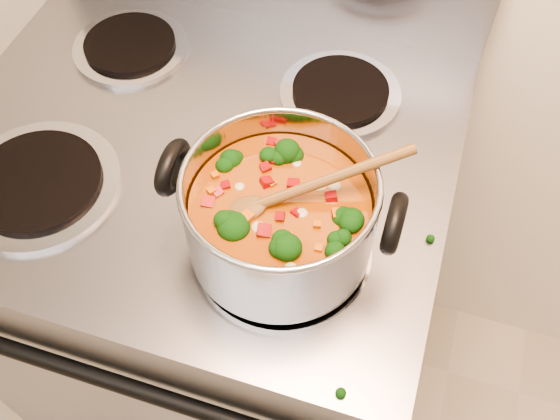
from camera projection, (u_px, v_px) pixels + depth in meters
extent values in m
cube|color=gray|center=(222.00, 284.00, 1.31)|extent=(0.77, 0.66, 0.92)
cylinder|color=black|center=(112.00, 382.00, 0.84)|extent=(0.65, 0.02, 0.02)
cylinder|color=#A5A5AD|center=(38.00, 184.00, 0.88)|extent=(0.23, 0.23, 0.01)
cylinder|color=black|center=(37.00, 181.00, 0.87)|extent=(0.18, 0.18, 0.01)
cylinder|color=#A5A5AD|center=(283.00, 250.00, 0.82)|extent=(0.23, 0.23, 0.01)
cylinder|color=black|center=(283.00, 247.00, 0.81)|extent=(0.18, 0.18, 0.01)
cylinder|color=#A5A5AD|center=(131.00, 47.00, 1.04)|extent=(0.19, 0.19, 0.01)
cylinder|color=black|center=(130.00, 44.00, 1.04)|extent=(0.15, 0.15, 0.01)
cylinder|color=#A5A5AD|center=(340.00, 94.00, 0.98)|extent=(0.19, 0.19, 0.01)
cylinder|color=black|center=(341.00, 90.00, 0.98)|extent=(0.15, 0.15, 0.01)
cylinder|color=#ADACB5|center=(280.00, 214.00, 0.76)|extent=(0.23, 0.23, 0.13)
torus|color=#ADACB5|center=(280.00, 183.00, 0.71)|extent=(0.24, 0.24, 0.01)
cylinder|color=#92390D|center=(280.00, 223.00, 0.77)|extent=(0.22, 0.22, 0.09)
torus|color=black|center=(173.00, 167.00, 0.75)|extent=(0.02, 0.08, 0.08)
torus|color=black|center=(394.00, 223.00, 0.70)|extent=(0.02, 0.08, 0.08)
ellipsoid|color=black|center=(342.00, 172.00, 0.76)|extent=(0.04, 0.04, 0.03)
ellipsoid|color=black|center=(234.00, 155.00, 0.78)|extent=(0.04, 0.04, 0.03)
ellipsoid|color=black|center=(266.00, 180.00, 0.76)|extent=(0.04, 0.04, 0.03)
ellipsoid|color=black|center=(268.00, 271.00, 0.68)|extent=(0.04, 0.04, 0.03)
ellipsoid|color=black|center=(232.00, 171.00, 0.76)|extent=(0.04, 0.04, 0.03)
ellipsoid|color=black|center=(302.00, 166.00, 0.77)|extent=(0.04, 0.04, 0.03)
ellipsoid|color=black|center=(276.00, 161.00, 0.77)|extent=(0.04, 0.04, 0.03)
ellipsoid|color=#9E0514|center=(217.00, 230.00, 0.71)|extent=(0.01, 0.01, 0.01)
ellipsoid|color=#9E0514|center=(233.00, 258.00, 0.69)|extent=(0.01, 0.01, 0.01)
ellipsoid|color=#9E0514|center=(330.00, 198.00, 0.74)|extent=(0.01, 0.01, 0.01)
ellipsoid|color=#9E0514|center=(290.00, 189.00, 0.75)|extent=(0.01, 0.01, 0.01)
ellipsoid|color=#9E0514|center=(315.00, 200.00, 0.74)|extent=(0.01, 0.01, 0.01)
ellipsoid|color=#9E0514|center=(347.00, 205.00, 0.73)|extent=(0.01, 0.01, 0.01)
ellipsoid|color=#9E0514|center=(339.00, 211.00, 0.73)|extent=(0.01, 0.01, 0.01)
ellipsoid|color=#9E0514|center=(313.00, 197.00, 0.74)|extent=(0.01, 0.01, 0.01)
ellipsoid|color=#9E0514|center=(282.00, 194.00, 0.74)|extent=(0.01, 0.01, 0.01)
ellipsoid|color=#9E0514|center=(224.00, 223.00, 0.72)|extent=(0.01, 0.01, 0.01)
ellipsoid|color=#9E0514|center=(300.00, 205.00, 0.73)|extent=(0.01, 0.01, 0.01)
ellipsoid|color=#9E0514|center=(207.00, 182.00, 0.75)|extent=(0.01, 0.01, 0.01)
ellipsoid|color=#9E0514|center=(277.00, 143.00, 0.79)|extent=(0.01, 0.01, 0.01)
ellipsoid|color=#9E0514|center=(229.00, 173.00, 0.76)|extent=(0.01, 0.01, 0.01)
ellipsoid|color=#BA550A|center=(293.00, 142.00, 0.79)|extent=(0.01, 0.01, 0.01)
ellipsoid|color=#BA550A|center=(201.00, 217.00, 0.72)|extent=(0.01, 0.01, 0.01)
ellipsoid|color=#BA550A|center=(308.00, 222.00, 0.72)|extent=(0.01, 0.01, 0.01)
ellipsoid|color=#BA550A|center=(253.00, 183.00, 0.75)|extent=(0.01, 0.01, 0.01)
ellipsoid|color=#BA550A|center=(259.00, 254.00, 0.70)|extent=(0.01, 0.01, 0.01)
ellipsoid|color=#BA550A|center=(313.00, 238.00, 0.71)|extent=(0.01, 0.01, 0.01)
ellipsoid|color=#BA550A|center=(209.00, 211.00, 0.73)|extent=(0.01, 0.01, 0.01)
ellipsoid|color=#BA550A|center=(259.00, 205.00, 0.73)|extent=(0.01, 0.01, 0.01)
ellipsoid|color=#BA550A|center=(314.00, 158.00, 0.78)|extent=(0.01, 0.01, 0.01)
ellipsoid|color=#BA550A|center=(277.00, 185.00, 0.75)|extent=(0.01, 0.01, 0.01)
ellipsoid|color=#BA550A|center=(286.00, 239.00, 0.71)|extent=(0.01, 0.01, 0.01)
ellipsoid|color=#BA550A|center=(204.00, 191.00, 0.75)|extent=(0.01, 0.01, 0.01)
ellipsoid|color=#C1B585|center=(285.00, 204.00, 0.74)|extent=(0.02, 0.02, 0.01)
ellipsoid|color=#C1B585|center=(221.00, 178.00, 0.76)|extent=(0.02, 0.02, 0.01)
ellipsoid|color=#C1B585|center=(229.00, 161.00, 0.77)|extent=(0.02, 0.02, 0.01)
ellipsoid|color=#C1B585|center=(325.00, 242.00, 0.70)|extent=(0.02, 0.02, 0.01)
ellipsoid|color=#C1B585|center=(236.00, 229.00, 0.71)|extent=(0.02, 0.02, 0.01)
ellipsoid|color=#C1B585|center=(339.00, 214.00, 0.73)|extent=(0.02, 0.02, 0.01)
ellipsoid|color=#C1B585|center=(340.00, 219.00, 0.72)|extent=(0.02, 0.02, 0.01)
ellipsoid|color=#C1B585|center=(294.00, 239.00, 0.71)|extent=(0.02, 0.02, 0.01)
ellipsoid|color=#C1B585|center=(295.00, 177.00, 0.76)|extent=(0.02, 0.02, 0.01)
ellipsoid|color=brown|center=(243.00, 210.00, 0.73)|extent=(0.07, 0.06, 0.03)
cylinder|color=brown|center=(328.00, 180.00, 0.72)|extent=(0.19, 0.12, 0.07)
ellipsoid|color=black|center=(208.00, 339.00, 0.75)|extent=(0.01, 0.01, 0.01)
ellipsoid|color=black|center=(356.00, 357.00, 0.73)|extent=(0.01, 0.01, 0.01)
ellipsoid|color=black|center=(194.00, 348.00, 0.74)|extent=(0.01, 0.01, 0.01)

